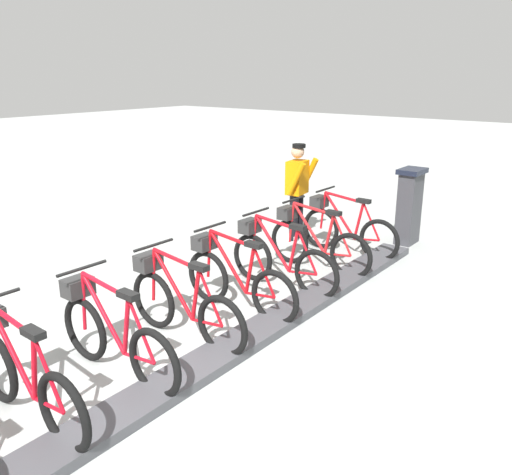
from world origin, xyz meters
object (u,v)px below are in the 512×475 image
(payment_kiosk, at_px, (409,205))
(bike_docked_3, at_px, (235,278))
(bike_docked_0, at_px, (345,228))
(bike_docked_2, at_px, (279,258))
(bike_docked_6, at_px, (21,375))
(bike_docked_4, at_px, (181,303))
(bike_docked_1, at_px, (315,242))
(worker_near_rack, at_px, (297,189))
(bike_docked_5, at_px, (112,334))

(payment_kiosk, bearing_deg, bike_docked_3, 81.58)
(payment_kiosk, relative_size, bike_docked_3, 0.74)
(bike_docked_0, height_order, bike_docked_2, same)
(payment_kiosk, bearing_deg, bike_docked_6, 85.04)
(bike_docked_3, bearing_deg, bike_docked_0, -90.00)
(bike_docked_4, bearing_deg, bike_docked_6, 90.00)
(bike_docked_0, xyz_separation_m, bike_docked_1, (0.00, 0.91, 0.00))
(bike_docked_2, distance_m, bike_docked_6, 3.63)
(payment_kiosk, xyz_separation_m, bike_docked_0, (0.57, 1.14, -0.24))
(bike_docked_0, relative_size, bike_docked_2, 1.00)
(bike_docked_6, height_order, worker_near_rack, worker_near_rack)
(payment_kiosk, bearing_deg, worker_near_rack, 32.47)
(bike_docked_0, distance_m, bike_docked_6, 5.45)
(payment_kiosk, height_order, worker_near_rack, worker_near_rack)
(bike_docked_1, bearing_deg, bike_docked_0, -90.00)
(payment_kiosk, xyz_separation_m, bike_docked_6, (0.57, 6.59, -0.24))
(bike_docked_6, bearing_deg, worker_near_rack, -79.75)
(payment_kiosk, bearing_deg, bike_docked_4, 83.17)
(bike_docked_6, bearing_deg, bike_docked_4, -90.00)
(bike_docked_1, relative_size, bike_docked_5, 1.00)
(bike_docked_3, xyz_separation_m, bike_docked_5, (0.00, 1.82, 0.00))
(bike_docked_2, xyz_separation_m, bike_docked_5, (0.00, 2.73, 0.00))
(payment_kiosk, distance_m, bike_docked_2, 3.02)
(bike_docked_2, bearing_deg, bike_docked_1, -90.00)
(bike_docked_5, relative_size, worker_near_rack, 1.04)
(bike_docked_4, height_order, worker_near_rack, worker_near_rack)
(bike_docked_3, bearing_deg, bike_docked_6, 90.00)
(bike_docked_2, height_order, bike_docked_6, same)
(bike_docked_0, relative_size, bike_docked_5, 1.00)
(bike_docked_0, bearing_deg, bike_docked_6, 90.00)
(payment_kiosk, relative_size, bike_docked_5, 0.74)
(bike_docked_6, bearing_deg, bike_docked_3, -90.00)
(bike_docked_1, bearing_deg, payment_kiosk, -105.61)
(bike_docked_1, relative_size, worker_near_rack, 1.04)
(bike_docked_3, distance_m, bike_docked_4, 0.91)
(bike_docked_4, bearing_deg, worker_near_rack, -74.99)
(bike_docked_1, height_order, bike_docked_4, same)
(bike_docked_5, xyz_separation_m, bike_docked_6, (0.00, 0.91, 0.00))
(payment_kiosk, distance_m, bike_docked_1, 2.14)
(bike_docked_2, bearing_deg, payment_kiosk, -100.95)
(bike_docked_1, height_order, bike_docked_2, same)
(bike_docked_0, bearing_deg, bike_docked_4, 90.00)
(bike_docked_3, distance_m, bike_docked_6, 2.73)
(bike_docked_0, bearing_deg, bike_docked_1, 90.00)
(bike_docked_5, distance_m, bike_docked_6, 0.91)
(payment_kiosk, distance_m, bike_docked_0, 1.30)
(bike_docked_2, distance_m, bike_docked_3, 0.91)
(bike_docked_2, relative_size, bike_docked_4, 1.00)
(bike_docked_5, relative_size, bike_docked_6, 1.00)
(bike_docked_0, relative_size, bike_docked_1, 1.00)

